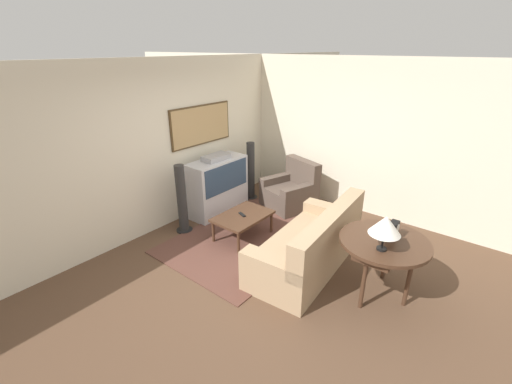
{
  "coord_description": "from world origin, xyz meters",
  "views": [
    {
      "loc": [
        -3.11,
        -2.38,
        2.84
      ],
      "look_at": [
        0.69,
        0.69,
        0.75
      ],
      "focal_mm": 24.0,
      "sensor_mm": 36.0,
      "label": 1
    }
  ],
  "objects_px": {
    "armchair": "(291,192)",
    "speaker_tower_right": "(251,172)",
    "speaker_tower_left": "(182,201)",
    "table_lamp": "(385,225)",
    "couch": "(310,246)",
    "tv": "(218,186)",
    "coffee_table": "(243,217)",
    "console_table": "(384,245)",
    "mantel_clock": "(393,230)"
  },
  "relations": [
    {
      "from": "couch",
      "to": "armchair",
      "type": "xyz_separation_m",
      "value": [
        1.45,
        1.28,
        -0.02
      ]
    },
    {
      "from": "tv",
      "to": "speaker_tower_right",
      "type": "xyz_separation_m",
      "value": [
        0.87,
        -0.05,
        0.03
      ]
    },
    {
      "from": "table_lamp",
      "to": "speaker_tower_right",
      "type": "xyz_separation_m",
      "value": [
        1.49,
        3.13,
        -0.52
      ]
    },
    {
      "from": "tv",
      "to": "table_lamp",
      "type": "relative_size",
      "value": 2.74
    },
    {
      "from": "armchair",
      "to": "speaker_tower_right",
      "type": "xyz_separation_m",
      "value": [
        -0.17,
        0.85,
        0.26
      ]
    },
    {
      "from": "coffee_table",
      "to": "table_lamp",
      "type": "bearing_deg",
      "value": -95.41
    },
    {
      "from": "coffee_table",
      "to": "table_lamp",
      "type": "xyz_separation_m",
      "value": [
        -0.21,
        -2.22,
        0.71
      ]
    },
    {
      "from": "console_table",
      "to": "table_lamp",
      "type": "distance_m",
      "value": 0.44
    },
    {
      "from": "console_table",
      "to": "mantel_clock",
      "type": "bearing_deg",
      "value": -19.76
    },
    {
      "from": "table_lamp",
      "to": "speaker_tower_right",
      "type": "bearing_deg",
      "value": 64.52
    },
    {
      "from": "couch",
      "to": "speaker_tower_right",
      "type": "relative_size",
      "value": 1.76
    },
    {
      "from": "console_table",
      "to": "mantel_clock",
      "type": "relative_size",
      "value": 5.03
    },
    {
      "from": "mantel_clock",
      "to": "speaker_tower_right",
      "type": "distance_m",
      "value": 3.35
    },
    {
      "from": "armchair",
      "to": "speaker_tower_right",
      "type": "relative_size",
      "value": 0.9
    },
    {
      "from": "mantel_clock",
      "to": "coffee_table",
      "type": "bearing_deg",
      "value": 93.15
    },
    {
      "from": "armchair",
      "to": "coffee_table",
      "type": "height_order",
      "value": "armchair"
    },
    {
      "from": "speaker_tower_left",
      "to": "mantel_clock",
      "type": "bearing_deg",
      "value": -79.58
    },
    {
      "from": "table_lamp",
      "to": "mantel_clock",
      "type": "distance_m",
      "value": 0.39
    },
    {
      "from": "console_table",
      "to": "table_lamp",
      "type": "bearing_deg",
      "value": -170.31
    },
    {
      "from": "armchair",
      "to": "couch",
      "type": "bearing_deg",
      "value": -30.9
    },
    {
      "from": "table_lamp",
      "to": "speaker_tower_left",
      "type": "distance_m",
      "value": 3.18
    },
    {
      "from": "couch",
      "to": "armchair",
      "type": "distance_m",
      "value": 1.94
    },
    {
      "from": "coffee_table",
      "to": "speaker_tower_left",
      "type": "bearing_deg",
      "value": 116.61
    },
    {
      "from": "table_lamp",
      "to": "mantel_clock",
      "type": "bearing_deg",
      "value": -0.19
    },
    {
      "from": "couch",
      "to": "speaker_tower_left",
      "type": "height_order",
      "value": "speaker_tower_left"
    },
    {
      "from": "table_lamp",
      "to": "armchair",
      "type": "bearing_deg",
      "value": 53.93
    },
    {
      "from": "mantel_clock",
      "to": "armchair",
      "type": "bearing_deg",
      "value": 59.81
    },
    {
      "from": "armchair",
      "to": "table_lamp",
      "type": "distance_m",
      "value": 2.92
    },
    {
      "from": "couch",
      "to": "speaker_tower_right",
      "type": "xyz_separation_m",
      "value": [
        1.28,
        2.13,
        0.24
      ]
    },
    {
      "from": "console_table",
      "to": "armchair",
      "type": "bearing_deg",
      "value": 57.34
    },
    {
      "from": "coffee_table",
      "to": "speaker_tower_right",
      "type": "relative_size",
      "value": 0.79
    },
    {
      "from": "table_lamp",
      "to": "mantel_clock",
      "type": "relative_size",
      "value": 2.01
    },
    {
      "from": "coffee_table",
      "to": "table_lamp",
      "type": "height_order",
      "value": "table_lamp"
    },
    {
      "from": "coffee_table",
      "to": "console_table",
      "type": "height_order",
      "value": "console_table"
    },
    {
      "from": "speaker_tower_left",
      "to": "table_lamp",
      "type": "bearing_deg",
      "value": -85.57
    },
    {
      "from": "couch",
      "to": "mantel_clock",
      "type": "distance_m",
      "value": 1.15
    },
    {
      "from": "coffee_table",
      "to": "console_table",
      "type": "bearing_deg",
      "value": -89.66
    },
    {
      "from": "speaker_tower_left",
      "to": "speaker_tower_right",
      "type": "xyz_separation_m",
      "value": [
        1.73,
        0.0,
        0.0
      ]
    },
    {
      "from": "console_table",
      "to": "speaker_tower_left",
      "type": "distance_m",
      "value": 3.13
    },
    {
      "from": "tv",
      "to": "armchair",
      "type": "xyz_separation_m",
      "value": [
        1.04,
        -0.9,
        -0.23
      ]
    },
    {
      "from": "couch",
      "to": "mantel_clock",
      "type": "height_order",
      "value": "mantel_clock"
    },
    {
      "from": "armchair",
      "to": "table_lamp",
      "type": "xyz_separation_m",
      "value": [
        -1.66,
        -2.28,
        0.78
      ]
    },
    {
      "from": "console_table",
      "to": "table_lamp",
      "type": "relative_size",
      "value": 2.5
    },
    {
      "from": "tv",
      "to": "console_table",
      "type": "xyz_separation_m",
      "value": [
        -0.4,
        -3.14,
        0.18
      ]
    },
    {
      "from": "couch",
      "to": "table_lamp",
      "type": "distance_m",
      "value": 1.27
    },
    {
      "from": "couch",
      "to": "coffee_table",
      "type": "xyz_separation_m",
      "value": [
        0.0,
        1.23,
        0.05
      ]
    },
    {
      "from": "armchair",
      "to": "speaker_tower_left",
      "type": "relative_size",
      "value": 0.9
    },
    {
      "from": "couch",
      "to": "table_lamp",
      "type": "xyz_separation_m",
      "value": [
        -0.21,
        -0.99,
        0.76
      ]
    },
    {
      "from": "speaker_tower_right",
      "to": "console_table",
      "type": "bearing_deg",
      "value": -112.29
    },
    {
      "from": "coffee_table",
      "to": "mantel_clock",
      "type": "distance_m",
      "value": 2.29
    }
  ]
}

